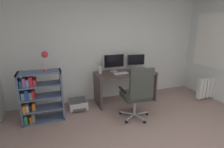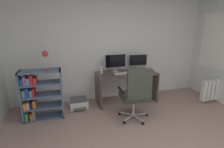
{
  "view_description": "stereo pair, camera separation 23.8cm",
  "coord_description": "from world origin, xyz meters",
  "views": [
    {
      "loc": [
        -1.44,
        -1.58,
        1.82
      ],
      "look_at": [
        -0.21,
        1.78,
        0.82
      ],
      "focal_mm": 27.7,
      "sensor_mm": 36.0,
      "label": 1
    },
    {
      "loc": [
        -1.22,
        -1.66,
        1.82
      ],
      "look_at": [
        -0.21,
        1.78,
        0.82
      ],
      "focal_mm": 27.7,
      "sensor_mm": 36.0,
      "label": 2
    }
  ],
  "objects": [
    {
      "name": "office_chair",
      "position": [
        0.09,
        1.17,
        0.59
      ],
      "size": [
        0.63,
        0.63,
        1.1
      ],
      "color": "#B7BABC",
      "rests_on": "ground"
    },
    {
      "name": "monitor_main",
      "position": [
        0.02,
        2.25,
        1.0
      ],
      "size": [
        0.54,
        0.18,
        0.44
      ],
      "color": "#B2B5B7",
      "rests_on": "desk"
    },
    {
      "name": "bookshelf",
      "position": [
        -1.73,
        1.8,
        0.51
      ],
      "size": [
        0.78,
        0.34,
        1.01
      ],
      "color": "#4A5D81",
      "rests_on": "ground"
    },
    {
      "name": "radiator",
      "position": [
        2.35,
        1.45,
        0.31
      ],
      "size": [
        0.79,
        0.1,
        0.5
      ],
      "color": "white",
      "rests_on": "ground"
    },
    {
      "name": "wall_back",
      "position": [
        0.0,
        2.52,
        1.26
      ],
      "size": [
        4.9,
        0.1,
        2.52
      ],
      "primitive_type": "cube",
      "color": "silver",
      "rests_on": "ground"
    },
    {
      "name": "monitor_secondary",
      "position": [
        0.62,
        2.25,
        0.98
      ],
      "size": [
        0.44,
        0.18,
        0.39
      ],
      "color": "#B2B5B7",
      "rests_on": "desk"
    },
    {
      "name": "keyboard",
      "position": [
        0.1,
        2.02,
        0.75
      ],
      "size": [
        0.35,
        0.16,
        0.02
      ],
      "primitive_type": "cube",
      "rotation": [
        0.0,
        0.0,
        0.08
      ],
      "color": "silver",
      "rests_on": "desk"
    },
    {
      "name": "desk",
      "position": [
        0.25,
        2.08,
        0.54
      ],
      "size": [
        1.43,
        0.64,
        0.74
      ],
      "color": "#50423F",
      "rests_on": "ground"
    },
    {
      "name": "desk_lamp",
      "position": [
        -1.52,
        1.8,
        1.28
      ],
      "size": [
        0.13,
        0.12,
        0.37
      ],
      "color": "red",
      "rests_on": "bookshelf"
    },
    {
      "name": "printer",
      "position": [
        -0.92,
        2.11,
        0.1
      ],
      "size": [
        0.4,
        0.47,
        0.2
      ],
      "color": "silver",
      "rests_on": "ground"
    },
    {
      "name": "desktop_speaker",
      "position": [
        -0.35,
        2.2,
        0.83
      ],
      "size": [
        0.07,
        0.07,
        0.17
      ],
      "primitive_type": "cylinder",
      "color": "silver",
      "rests_on": "desk"
    },
    {
      "name": "computer_mouse",
      "position": [
        0.39,
        2.04,
        0.76
      ],
      "size": [
        0.08,
        0.11,
        0.03
      ],
      "primitive_type": "cube",
      "rotation": [
        0.0,
        0.0,
        0.18
      ],
      "color": "black",
      "rests_on": "desk"
    }
  ]
}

